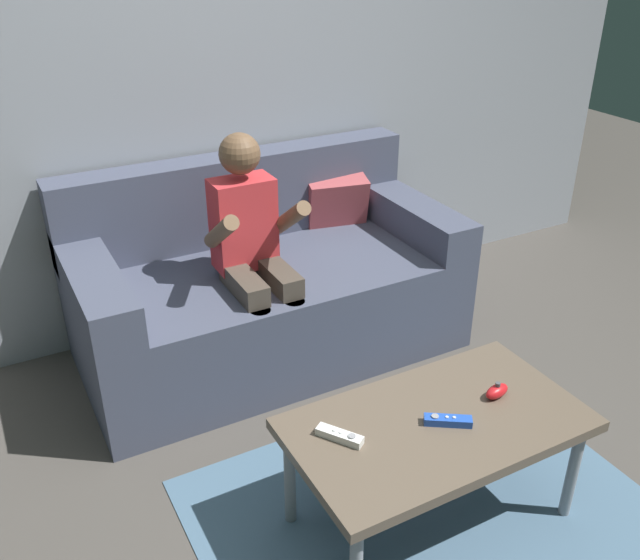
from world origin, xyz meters
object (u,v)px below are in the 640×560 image
person_seated_on_couch (254,249)px  nunchuk_red (497,391)px  couch (266,287)px  game_remote_blue_far_corner (448,421)px  coffee_table (436,430)px  game_remote_white_near_edge (340,436)px

person_seated_on_couch → nunchuk_red: person_seated_on_couch is taller
couch → game_remote_blue_far_corner: size_ratio=11.71×
person_seated_on_couch → coffee_table: bearing=-81.3°
couch → game_remote_white_near_edge: (-0.27, -1.11, 0.11)m
game_remote_white_near_edge → game_remote_blue_far_corner: size_ratio=0.99×
person_seated_on_couch → nunchuk_red: size_ratio=10.52×
couch → nunchuk_red: size_ratio=16.67×
game_remote_white_near_edge → nunchuk_red: nunchuk_red is taller
game_remote_white_near_edge → game_remote_blue_far_corner: bearing=-16.5°
couch → game_remote_white_near_edge: bearing=-103.5°
nunchuk_red → game_remote_blue_far_corner: bearing=-171.2°
coffee_table → game_remote_white_near_edge: (-0.30, 0.06, 0.05)m
couch → coffee_table: size_ratio=1.80×
coffee_table → game_remote_blue_far_corner: 0.06m
nunchuk_red → person_seated_on_couch: bearing=111.1°
game_remote_white_near_edge → nunchuk_red: (0.53, -0.06, 0.01)m
person_seated_on_couch → nunchuk_red: 1.07m
person_seated_on_couch → coffee_table: size_ratio=1.13×
couch → person_seated_on_couch: (-0.12, -0.18, 0.28)m
person_seated_on_couch → nunchuk_red: bearing=-68.9°
game_remote_blue_far_corner → game_remote_white_near_edge: bearing=163.5°
coffee_table → game_remote_white_near_edge: 0.31m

